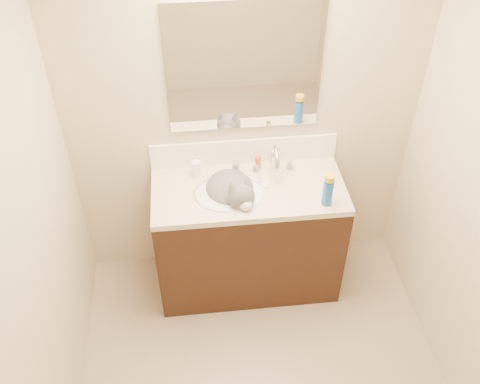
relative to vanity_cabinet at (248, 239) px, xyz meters
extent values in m
cube|color=#C1B08F|center=(0.00, 0.28, 0.84)|extent=(2.20, 0.04, 2.50)
cube|color=#C1B08F|center=(-1.10, -0.97, 0.84)|extent=(0.04, 2.50, 2.50)
cube|color=black|center=(0.00, 0.00, 0.00)|extent=(1.20, 0.55, 0.82)
cube|color=beige|center=(0.00, 0.00, 0.43)|extent=(1.20, 0.55, 0.04)
ellipsoid|color=silver|center=(-0.12, -0.03, 0.38)|extent=(0.45, 0.36, 0.14)
cylinder|color=silver|center=(0.18, 0.18, 0.51)|extent=(0.04, 0.04, 0.11)
torus|color=silver|center=(0.18, 0.12, 0.56)|extent=(0.03, 0.20, 0.20)
cylinder|color=silver|center=(0.18, 0.04, 0.53)|extent=(0.03, 0.03, 0.06)
cone|color=silver|center=(0.07, 0.18, 0.48)|extent=(0.06, 0.06, 0.06)
cone|color=silver|center=(0.29, 0.18, 0.48)|extent=(0.06, 0.06, 0.06)
ellipsoid|color=#535053|center=(-0.12, 0.02, 0.41)|extent=(0.42, 0.44, 0.23)
ellipsoid|color=#535053|center=(-0.06, -0.13, 0.51)|extent=(0.21, 0.20, 0.16)
ellipsoid|color=#535053|center=(-0.09, -0.06, 0.47)|extent=(0.15, 0.15, 0.15)
cone|color=#535053|center=(-0.12, -0.13, 0.58)|extent=(0.10, 0.10, 0.10)
cone|color=#535053|center=(-0.02, -0.09, 0.58)|extent=(0.09, 0.10, 0.10)
ellipsoid|color=silver|center=(-0.04, -0.19, 0.49)|extent=(0.09, 0.08, 0.07)
ellipsoid|color=silver|center=(-0.08, -0.09, 0.42)|extent=(0.14, 0.11, 0.14)
sphere|color=tan|center=(-0.03, -0.22, 0.49)|extent=(0.02, 0.02, 0.02)
cylinder|color=#535053|center=(0.03, 0.06, 0.34)|extent=(0.18, 0.23, 0.04)
cube|color=white|center=(0.00, 0.26, 0.54)|extent=(1.20, 0.02, 0.18)
cube|color=white|center=(0.00, 0.26, 1.13)|extent=(0.90, 0.02, 0.80)
cylinder|color=white|center=(-0.31, 0.17, 0.50)|extent=(0.06, 0.06, 0.10)
cylinder|color=orange|center=(-0.31, 0.17, 0.49)|extent=(0.06, 0.06, 0.04)
cylinder|color=#B7B7BC|center=(-0.06, 0.18, 0.48)|extent=(0.05, 0.05, 0.06)
cylinder|color=#CE4A18|center=(0.08, 0.19, 0.50)|extent=(0.04, 0.04, 0.10)
cube|color=white|center=(0.07, 0.04, 0.45)|extent=(0.10, 0.11, 0.01)
cube|color=#68A0DD|center=(0.07, 0.04, 0.46)|extent=(0.03, 0.03, 0.01)
cylinder|color=blue|center=(0.44, -0.19, 0.53)|extent=(0.08, 0.08, 0.17)
cylinder|color=gold|center=(0.44, -0.19, 0.65)|extent=(0.08, 0.08, 0.04)
camera|label=1|loc=(-0.33, -2.48, 2.60)|focal=40.00mm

